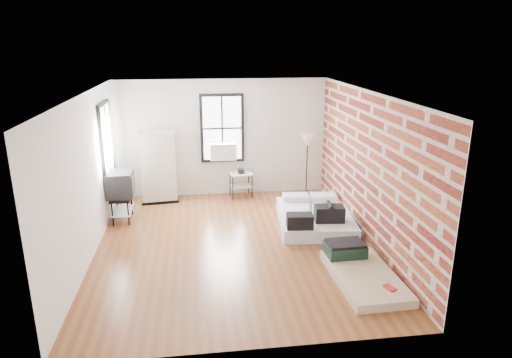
{
  "coord_description": "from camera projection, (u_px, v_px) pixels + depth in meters",
  "views": [
    {
      "loc": [
        -0.6,
        -7.74,
        3.69
      ],
      "look_at": [
        0.46,
        0.3,
        1.18
      ],
      "focal_mm": 32.0,
      "sensor_mm": 36.0,
      "label": 1
    }
  ],
  "objects": [
    {
      "name": "side_table",
      "position": [
        241.0,
        178.0,
        10.99
      ],
      "size": [
        0.57,
        0.48,
        0.7
      ],
      "rotation": [
        0.0,
        0.0,
        0.11
      ],
      "color": "black",
      "rests_on": "ground"
    },
    {
      "name": "ground",
      "position": [
        234.0,
        245.0,
        8.5
      ],
      "size": [
        6.0,
        6.0,
        0.0
      ],
      "primitive_type": "plane",
      "color": "brown",
      "rests_on": "ground"
    },
    {
      "name": "wardrobe",
      "position": [
        158.0,
        167.0,
        10.57
      ],
      "size": [
        0.89,
        0.57,
        1.67
      ],
      "rotation": [
        0.0,
        0.0,
        0.11
      ],
      "color": "black",
      "rests_on": "ground"
    },
    {
      "name": "tv_stand",
      "position": [
        121.0,
        186.0,
        9.46
      ],
      "size": [
        0.54,
        0.76,
        1.06
      ],
      "rotation": [
        0.0,
        0.0,
        0.02
      ],
      "color": "black",
      "rests_on": "ground"
    },
    {
      "name": "floor_lamp",
      "position": [
        308.0,
        144.0,
        10.88
      ],
      "size": [
        0.32,
        0.32,
        1.51
      ],
      "color": "black",
      "rests_on": "ground"
    },
    {
      "name": "mattress_bare",
      "position": [
        359.0,
        270.0,
        7.37
      ],
      "size": [
        0.99,
        1.79,
        0.38
      ],
      "rotation": [
        0.0,
        0.0,
        0.03
      ],
      "color": "#C9B791",
      "rests_on": "ground"
    },
    {
      "name": "mattress_main",
      "position": [
        315.0,
        217.0,
        9.4
      ],
      "size": [
        1.63,
        2.09,
        0.63
      ],
      "rotation": [
        0.0,
        0.0,
        -0.1
      ],
      "color": "silver",
      "rests_on": "ground"
    },
    {
      "name": "room_shell",
      "position": [
        243.0,
        150.0,
        8.36
      ],
      "size": [
        5.02,
        6.02,
        2.8
      ],
      "color": "silver",
      "rests_on": "ground"
    }
  ]
}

